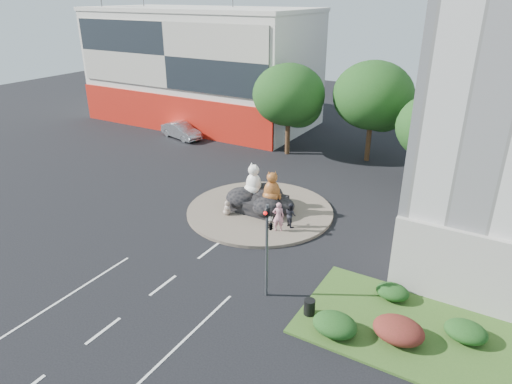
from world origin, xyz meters
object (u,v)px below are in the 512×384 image
cat_tabby (272,186)px  parked_car (181,131)px  cat_white (254,179)px  pedestrian_dark (291,215)px  kitten_white (270,216)px  kitten_calico (227,207)px  pedestrian_pink (278,217)px  litter_bin (309,307)px

cat_tabby → parked_car: (-16.54, 10.80, -1.33)m
cat_white → pedestrian_dark: (3.59, -1.46, -1.22)m
kitten_white → cat_tabby: bearing=72.7°
kitten_calico → parked_car: (-14.10, 12.56, 0.10)m
kitten_calico → cat_white: bearing=105.7°
cat_tabby → parked_car: 19.80m
cat_tabby → pedestrian_pink: size_ratio=1.08×
parked_car → litter_bin: 30.05m
cat_tabby → pedestrian_pink: 2.78m
cat_tabby → pedestrian_pink: (1.59, -2.06, -0.97)m
kitten_calico → kitten_white: 3.03m
kitten_white → parked_car: (-17.08, 12.02, 0.23)m
pedestrian_pink → pedestrian_dark: (0.39, 0.93, -0.17)m
pedestrian_dark → kitten_white: bearing=35.4°
cat_white → parked_car: size_ratio=0.45×
kitten_calico → cat_tabby: bearing=73.4°
cat_white → litter_bin: cat_white is taller
parked_car → kitten_calico: bearing=-117.9°
kitten_white → parked_car: size_ratio=0.15×
cat_tabby → pedestrian_dark: cat_tabby is taller
pedestrian_pink → parked_car: (-18.13, 12.86, -0.36)m
litter_bin → kitten_calico: bearing=143.7°
kitten_calico → pedestrian_pink: pedestrian_pink is taller
pedestrian_pink → cat_tabby: bearing=-79.0°
cat_white → litter_bin: bearing=-26.8°
kitten_calico → pedestrian_pink: bearing=33.2°
cat_white → cat_tabby: cat_white is taller
cat_tabby → litter_bin: cat_tabby is taller
kitten_white → litter_bin: size_ratio=0.98×
cat_tabby → kitten_white: 2.06m
cat_tabby → litter_bin: size_ratio=2.73×
pedestrian_pink → cat_white: bearing=-63.3°
pedestrian_dark → parked_car: size_ratio=0.32×
kitten_calico → kitten_white: (2.98, 0.53, -0.13)m
kitten_calico → kitten_white: size_ratio=1.35×
cat_white → pedestrian_dark: bearing=-2.1°
cat_tabby → kitten_white: (0.54, -1.23, -1.56)m
cat_tabby → parked_car: bearing=121.0°
kitten_white → pedestrian_pink: pedestrian_pink is taller
parked_car → litter_bin: (23.13, -19.18, -0.31)m
cat_white → kitten_calico: 2.70m
cat_white → kitten_calico: size_ratio=2.21×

